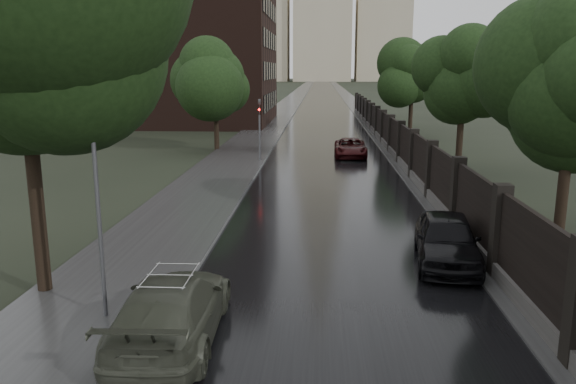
{
  "coord_description": "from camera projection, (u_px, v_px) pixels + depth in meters",
  "views": [
    {
      "loc": [
        -0.45,
        -10.42,
        5.76
      ],
      "look_at": [
        -1.58,
        9.16,
        1.5
      ],
      "focal_mm": 35.0,
      "sensor_mm": 36.0,
      "label": 1
    }
  ],
  "objects": [
    {
      "name": "tree_right_b",
      "position": [
        463.0,
        85.0,
        31.35
      ],
      "size": [
        4.08,
        4.08,
        7.01
      ],
      "color": "black",
      "rests_on": "ground"
    },
    {
      "name": "volga_sedan",
      "position": [
        172.0,
        309.0,
        12.05
      ],
      "size": [
        2.2,
        5.11,
        1.47
      ],
      "primitive_type": "imported",
      "rotation": [
        0.0,
        0.0,
        3.17
      ],
      "color": "#404336",
      "rests_on": "ground"
    },
    {
      "name": "stalinist_tower",
      "position": [
        323.0,
        7.0,
        295.89
      ],
      "size": [
        92.0,
        30.0,
        159.0
      ],
      "color": "tan",
      "rests_on": "ground"
    },
    {
      "name": "car_right_far",
      "position": [
        350.0,
        148.0,
        37.94
      ],
      "size": [
        2.14,
        4.58,
        1.27
      ],
      "primitive_type": "imported",
      "rotation": [
        0.0,
        0.0,
        -0.01
      ],
      "color": "black",
      "rests_on": "ground"
    },
    {
      "name": "fence_right",
      "position": [
        388.0,
        135.0,
        42.12
      ],
      "size": [
        0.45,
        75.72,
        2.7
      ],
      "color": "#383533",
      "rests_on": "ground"
    },
    {
      "name": "road",
      "position": [
        322.0,
        87.0,
        196.72
      ],
      "size": [
        8.0,
        420.0,
        0.02
      ],
      "primitive_type": "cube",
      "color": "black",
      "rests_on": "ground"
    },
    {
      "name": "tree_left_near",
      "position": [
        21.0,
        42.0,
        13.35
      ],
      "size": [
        5.44,
        5.44,
        9.16
      ],
      "color": "black",
      "rests_on": "ground"
    },
    {
      "name": "car_right_near",
      "position": [
        447.0,
        239.0,
        16.92
      ],
      "size": [
        2.36,
        4.7,
        1.54
      ],
      "primitive_type": "imported",
      "rotation": [
        0.0,
        0.0,
        -0.12
      ],
      "color": "black",
      "rests_on": "ground"
    },
    {
      "name": "lamp_post",
      "position": [
        98.0,
        211.0,
        12.56
      ],
      "size": [
        0.25,
        0.12,
        5.11
      ],
      "color": "#59595E",
      "rests_on": "ground"
    },
    {
      "name": "traffic_light",
      "position": [
        260.0,
        125.0,
        35.48
      ],
      "size": [
        0.16,
        0.32,
        4.0
      ],
      "color": "#59595E",
      "rests_on": "ground"
    },
    {
      "name": "tree_left_far",
      "position": [
        215.0,
        78.0,
        39.96
      ],
      "size": [
        4.25,
        4.25,
        7.39
      ],
      "color": "black",
      "rests_on": "ground"
    },
    {
      "name": "ground",
      "position": [
        340.0,
        361.0,
        11.36
      ],
      "size": [
        800.0,
        800.0,
        0.0
      ],
      "primitive_type": "plane",
      "color": "black",
      "rests_on": "ground"
    },
    {
      "name": "verge_right",
      "position": [
        338.0,
        87.0,
        196.4
      ],
      "size": [
        3.0,
        420.0,
        0.08
      ],
      "primitive_type": "cube",
      "color": "#2D2D2D",
      "rests_on": "ground"
    },
    {
      "name": "tree_right_a",
      "position": [
        573.0,
        97.0,
        17.69
      ],
      "size": [
        4.08,
        4.08,
        7.01
      ],
      "color": "black",
      "rests_on": "ground"
    },
    {
      "name": "brick_building",
      "position": [
        160.0,
        31.0,
        60.98
      ],
      "size": [
        24.0,
        18.0,
        20.0
      ],
      "primitive_type": "cube",
      "color": "black",
      "rests_on": "ground"
    },
    {
      "name": "tree_right_c",
      "position": [
        412.0,
        80.0,
        48.91
      ],
      "size": [
        4.08,
        4.08,
        7.01
      ],
      "color": "black",
      "rests_on": "ground"
    },
    {
      "name": "sidewalk_left",
      "position": [
        305.0,
        87.0,
        197.04
      ],
      "size": [
        4.0,
        420.0,
        0.16
      ],
      "primitive_type": "cube",
      "color": "#2D2D2D",
      "rests_on": "ground"
    }
  ]
}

